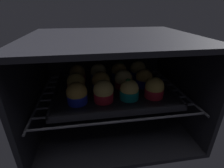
# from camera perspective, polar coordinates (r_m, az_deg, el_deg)

# --- Properties ---
(oven_cavity) EXTENTS (0.59, 0.47, 0.37)m
(oven_cavity) POSITION_cam_1_polar(r_m,az_deg,el_deg) (0.69, -0.56, 1.45)
(oven_cavity) COLOR black
(oven_cavity) RESTS_ON ground
(oven_rack) EXTENTS (0.55, 0.42, 0.01)m
(oven_rack) POSITION_cam_1_polar(r_m,az_deg,el_deg) (0.66, -0.01, -2.70)
(oven_rack) COLOR #51515B
(oven_rack) RESTS_ON oven_cavity
(baking_tray) EXTENTS (0.44, 0.35, 0.02)m
(baking_tray) POSITION_cam_1_polar(r_m,az_deg,el_deg) (0.66, -0.00, -1.90)
(baking_tray) COLOR black
(baking_tray) RESTS_ON oven_rack
(muffin_row0_col0) EXTENTS (0.07, 0.07, 0.07)m
(muffin_row0_col0) POSITION_cam_1_polar(r_m,az_deg,el_deg) (0.56, -11.94, -3.38)
(muffin_row0_col0) COLOR #1928B7
(muffin_row0_col0) RESTS_ON baking_tray
(muffin_row0_col1) EXTENTS (0.07, 0.07, 0.08)m
(muffin_row0_col1) POSITION_cam_1_polar(r_m,az_deg,el_deg) (0.56, -2.95, -2.69)
(muffin_row0_col1) COLOR red
(muffin_row0_col1) RESTS_ON baking_tray
(muffin_row0_col2) EXTENTS (0.07, 0.07, 0.07)m
(muffin_row0_col2) POSITION_cam_1_polar(r_m,az_deg,el_deg) (0.58, 5.92, -2.16)
(muffin_row0_col2) COLOR #0C8C84
(muffin_row0_col2) RESTS_ON baking_tray
(muffin_row0_col3) EXTENTS (0.07, 0.07, 0.07)m
(muffin_row0_col3) POSITION_cam_1_polar(r_m,az_deg,el_deg) (0.60, 14.31, -1.50)
(muffin_row0_col3) COLOR red
(muffin_row0_col3) RESTS_ON baking_tray
(muffin_row1_col0) EXTENTS (0.07, 0.07, 0.07)m
(muffin_row1_col0) POSITION_cam_1_polar(r_m,az_deg,el_deg) (0.64, -12.18, 0.27)
(muffin_row1_col0) COLOR red
(muffin_row1_col0) RESTS_ON baking_tray
(muffin_row1_col1) EXTENTS (0.07, 0.07, 0.07)m
(muffin_row1_col1) POSITION_cam_1_polar(r_m,az_deg,el_deg) (0.63, -3.85, 0.68)
(muffin_row1_col1) COLOR #1928B7
(muffin_row1_col1) RESTS_ON baking_tray
(muffin_row1_col2) EXTENTS (0.07, 0.07, 0.07)m
(muffin_row1_col2) POSITION_cam_1_polar(r_m,az_deg,el_deg) (0.65, 3.92, 1.36)
(muffin_row1_col2) COLOR red
(muffin_row1_col2) RESTS_ON baking_tray
(muffin_row1_col3) EXTENTS (0.07, 0.07, 0.07)m
(muffin_row1_col3) POSITION_cam_1_polar(r_m,az_deg,el_deg) (0.67, 10.93, 1.83)
(muffin_row1_col3) COLOR #1928B7
(muffin_row1_col3) RESTS_ON baking_tray
(muffin_row2_col0) EXTENTS (0.07, 0.07, 0.07)m
(muffin_row2_col0) POSITION_cam_1_polar(r_m,az_deg,el_deg) (0.72, -11.75, 3.33)
(muffin_row2_col0) COLOR red
(muffin_row2_col0) RESTS_ON baking_tray
(muffin_row2_col1) EXTENTS (0.07, 0.07, 0.07)m
(muffin_row2_col1) POSITION_cam_1_polar(r_m,az_deg,el_deg) (0.72, -4.67, 3.80)
(muffin_row2_col1) COLOR #1928B7
(muffin_row2_col1) RESTS_ON baking_tray
(muffin_row2_col2) EXTENTS (0.07, 0.07, 0.08)m
(muffin_row2_col2) POSITION_cam_1_polar(r_m,az_deg,el_deg) (0.73, 2.45, 4.20)
(muffin_row2_col2) COLOR #1928B7
(muffin_row2_col2) RESTS_ON baking_tray
(muffin_row2_col3) EXTENTS (0.07, 0.07, 0.08)m
(muffin_row2_col3) POSITION_cam_1_polar(r_m,az_deg,el_deg) (0.75, 8.82, 4.71)
(muffin_row2_col3) COLOR #1928B7
(muffin_row2_col3) RESTS_ON baking_tray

